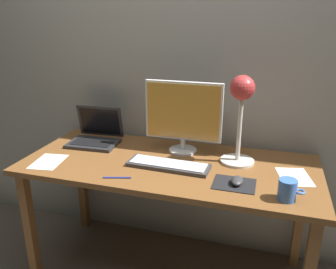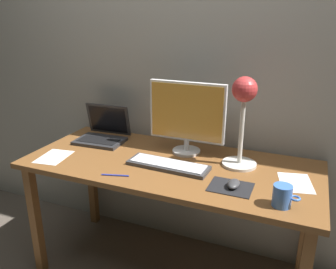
# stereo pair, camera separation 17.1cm
# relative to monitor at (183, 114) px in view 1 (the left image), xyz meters

# --- Properties ---
(back_wall) EXTENTS (4.80, 0.06, 2.60)m
(back_wall) POSITION_rel_monitor_xyz_m (-0.03, 0.23, 0.33)
(back_wall) COLOR #9E998E
(back_wall) RESTS_ON ground
(desk) EXTENTS (1.60, 0.70, 0.74)m
(desk) POSITION_rel_monitor_xyz_m (-0.03, -0.17, -0.31)
(desk) COLOR brown
(desk) RESTS_ON ground
(monitor) EXTENTS (0.44, 0.16, 0.42)m
(monitor) POSITION_rel_monitor_xyz_m (0.00, 0.00, 0.00)
(monitor) COLOR silver
(monitor) RESTS_ON desk
(keyboard_main) EXTENTS (0.44, 0.16, 0.03)m
(keyboard_main) POSITION_rel_monitor_xyz_m (-0.02, -0.23, -0.22)
(keyboard_main) COLOR #38383A
(keyboard_main) RESTS_ON desk
(laptop) EXTENTS (0.31, 0.26, 0.22)m
(laptop) POSITION_rel_monitor_xyz_m (-0.56, -0.00, -0.17)
(laptop) COLOR #28282B
(laptop) RESTS_ON desk
(desk_lamp) EXTENTS (0.18, 0.18, 0.48)m
(desk_lamp) POSITION_rel_monitor_xyz_m (0.32, -0.06, 0.10)
(desk_lamp) COLOR beige
(desk_lamp) RESTS_ON desk
(mousepad) EXTENTS (0.20, 0.16, 0.00)m
(mousepad) POSITION_rel_monitor_xyz_m (0.34, -0.33, -0.23)
(mousepad) COLOR black
(mousepad) RESTS_ON desk
(mouse) EXTENTS (0.06, 0.10, 0.03)m
(mouse) POSITION_rel_monitor_xyz_m (0.35, -0.32, -0.21)
(mouse) COLOR #38383A
(mouse) RESTS_ON mousepad
(coffee_mug) EXTENTS (0.12, 0.08, 0.10)m
(coffee_mug) POSITION_rel_monitor_xyz_m (0.58, -0.41, -0.18)
(coffee_mug) COLOR #3F72CC
(coffee_mug) RESTS_ON desk
(paper_sheet_near_mouse) EXTENTS (0.19, 0.24, 0.00)m
(paper_sheet_near_mouse) POSITION_rel_monitor_xyz_m (0.62, -0.16, -0.23)
(paper_sheet_near_mouse) COLOR white
(paper_sheet_near_mouse) RESTS_ON desk
(paper_sheet_by_keyboard) EXTENTS (0.18, 0.23, 0.00)m
(paper_sheet_by_keyboard) POSITION_rel_monitor_xyz_m (-0.67, -0.36, -0.23)
(paper_sheet_by_keyboard) COLOR white
(paper_sheet_by_keyboard) RESTS_ON desk
(pen) EXTENTS (0.14, 0.05, 0.01)m
(pen) POSITION_rel_monitor_xyz_m (-0.22, -0.43, -0.22)
(pen) COLOR #2633A5
(pen) RESTS_ON desk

